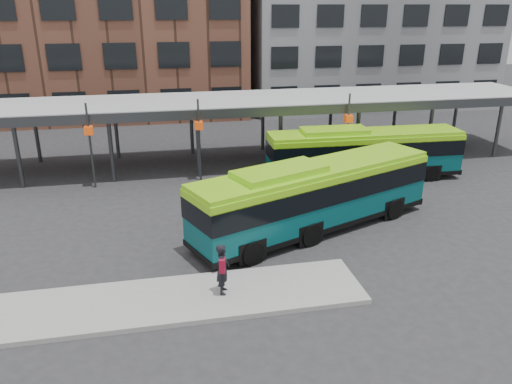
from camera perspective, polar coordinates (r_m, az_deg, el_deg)
The scene contains 8 objects.
ground at distance 21.34m, azimuth 4.43°, elevation -6.57°, with size 120.00×120.00×0.00m, color #28282B.
boarding_island at distance 18.01m, azimuth -10.30°, elevation -12.14°, with size 14.00×3.00×0.18m, color gray.
canopy at distance 32.06m, azimuth -1.83°, elevation 10.16°, with size 40.00×6.53×4.80m.
building_grey at distance 54.57m, azimuth 12.28°, elevation 20.50°, with size 24.00×14.00×20.00m, color slate.
bus_front at distance 22.57m, azimuth 6.66°, elevation -0.29°, with size 12.09×6.90×3.31m.
bus_rear at distance 29.96m, azimuth 12.17°, elevation 4.48°, with size 11.40×2.84×3.12m.
pedestrian at distance 17.58m, azimuth -3.81°, elevation -8.73°, with size 0.58×0.76×1.87m.
bike_rack at distance 36.25m, azimuth 18.69°, elevation 4.73°, with size 5.32×1.49×0.99m.
Camera 1 is at (-5.41, -18.20, 9.74)m, focal length 35.00 mm.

